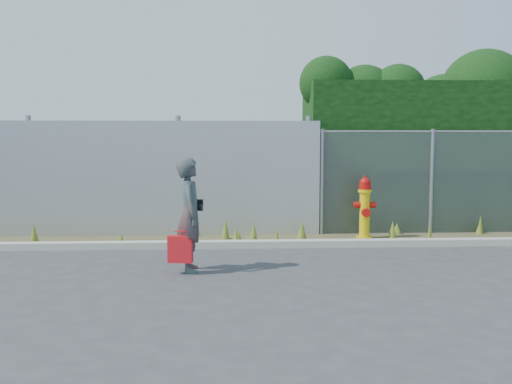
% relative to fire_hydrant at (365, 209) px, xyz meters
% --- Properties ---
extents(ground, '(80.00, 80.00, 0.00)m').
position_rel_fire_hydrant_xyz_m(ground, '(-1.76, -2.46, -0.57)').
color(ground, '#39393B').
rests_on(ground, ground).
extents(curb, '(16.00, 0.22, 0.12)m').
position_rel_fire_hydrant_xyz_m(curb, '(-1.76, -0.66, -0.51)').
color(curb, '#AAA699').
rests_on(curb, ground).
extents(weed_strip, '(16.00, 1.28, 0.50)m').
position_rel_fire_hydrant_xyz_m(weed_strip, '(-1.18, -0.01, -0.49)').
color(weed_strip, '#4C462B').
rests_on(weed_strip, ground).
extents(corrugated_fence, '(8.50, 0.21, 2.30)m').
position_rel_fire_hydrant_xyz_m(corrugated_fence, '(-5.01, 0.55, 0.53)').
color(corrugated_fence, '#A4A8AB').
rests_on(corrugated_fence, ground).
extents(chainlink_fence, '(6.50, 0.07, 2.05)m').
position_rel_fire_hydrant_xyz_m(chainlink_fence, '(2.48, 0.54, 0.46)').
color(chainlink_fence, gray).
rests_on(chainlink_fence, ground).
extents(hedge, '(7.49, 2.00, 3.75)m').
position_rel_fire_hydrant_xyz_m(hedge, '(2.91, 1.59, 1.46)').
color(hedge, black).
rests_on(hedge, ground).
extents(fire_hydrant, '(0.40, 0.35, 1.18)m').
position_rel_fire_hydrant_xyz_m(fire_hydrant, '(0.00, 0.00, 0.00)').
color(fire_hydrant, '#DBBE0B').
rests_on(fire_hydrant, ground).
extents(woman, '(0.45, 0.63, 1.61)m').
position_rel_fire_hydrant_xyz_m(woman, '(-3.06, -2.33, 0.23)').
color(woman, '#106A68').
rests_on(woman, ground).
extents(red_tote_bag, '(0.34, 0.12, 0.44)m').
position_rel_fire_hydrant_xyz_m(red_tote_bag, '(-3.19, -2.52, -0.22)').
color(red_tote_bag, red).
extents(black_shoulder_bag, '(0.21, 0.09, 0.16)m').
position_rel_fire_hydrant_xyz_m(black_shoulder_bag, '(-2.99, -2.19, 0.35)').
color(black_shoulder_bag, black).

